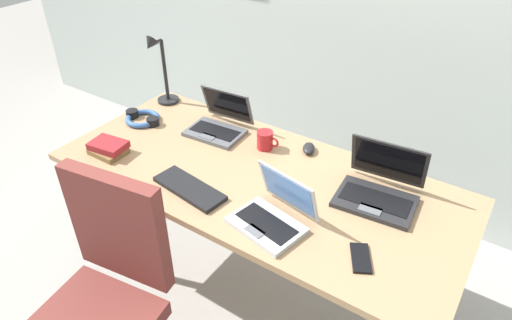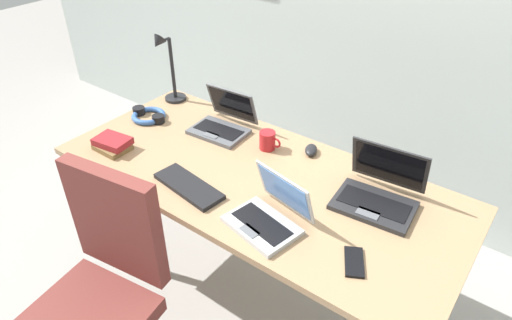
# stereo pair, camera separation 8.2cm
# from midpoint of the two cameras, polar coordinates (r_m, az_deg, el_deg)

# --- Properties ---
(ground_plane) EXTENTS (12.00, 12.00, 0.00)m
(ground_plane) POSITION_cam_midpoint_polar(r_m,az_deg,el_deg) (2.46, 0.99, -15.93)
(ground_plane) COLOR gray
(desk) EXTENTS (1.80, 0.80, 0.74)m
(desk) POSITION_cam_midpoint_polar(r_m,az_deg,el_deg) (1.99, 1.18, -3.27)
(desk) COLOR #9E7A56
(desk) RESTS_ON ground_plane
(desk_lamp) EXTENTS (0.12, 0.18, 0.40)m
(desk_lamp) POSITION_cam_midpoint_polar(r_m,az_deg,el_deg) (2.50, -10.25, 11.36)
(desk_lamp) COLOR black
(desk_lamp) RESTS_ON desk
(laptop_near_lamp) EXTENTS (0.31, 0.29, 0.20)m
(laptop_near_lamp) POSITION_cam_midpoint_polar(r_m,az_deg,el_deg) (1.69, 3.04, -7.01)
(laptop_near_lamp) COLOR #B7BABC
(laptop_near_lamp) RESTS_ON desk
(laptop_mid_desk) EXTENTS (0.29, 0.27, 0.20)m
(laptop_mid_desk) POSITION_cam_midpoint_polar(r_m,az_deg,el_deg) (2.25, -3.20, 4.71)
(laptop_mid_desk) COLOR #515459
(laptop_mid_desk) RESTS_ON desk
(laptop_back_right) EXTENTS (0.33, 0.30, 0.22)m
(laptop_back_right) POSITION_cam_midpoint_polar(r_m,az_deg,el_deg) (1.86, 16.52, -4.03)
(laptop_back_right) COLOR #232326
(laptop_back_right) RESTS_ON desk
(external_keyboard) EXTENTS (0.34, 0.16, 0.02)m
(external_keyboard) POSITION_cam_midpoint_polar(r_m,az_deg,el_deg) (1.89, -7.33, -3.34)
(external_keyboard) COLOR black
(external_keyboard) RESTS_ON desk
(computer_mouse) EXTENTS (0.09, 0.11, 0.03)m
(computer_mouse) POSITION_cam_midpoint_polar(r_m,az_deg,el_deg) (2.10, 8.12, 1.26)
(computer_mouse) COLOR black
(computer_mouse) RESTS_ON desk
(cell_phone) EXTENTS (0.12, 0.15, 0.01)m
(cell_phone) POSITION_cam_midpoint_polar(r_m,az_deg,el_deg) (1.61, 13.82, -12.50)
(cell_phone) COLOR black
(cell_phone) RESTS_ON desk
(headphones) EXTENTS (0.21, 0.18, 0.04)m
(headphones) POSITION_cam_midpoint_polar(r_m,az_deg,el_deg) (2.43, -12.56, 5.52)
(headphones) COLOR #335999
(headphones) RESTS_ON desk
(book_stack) EXTENTS (0.18, 0.14, 0.06)m
(book_stack) POSITION_cam_midpoint_polar(r_m,az_deg,el_deg) (2.20, -16.78, 1.96)
(book_stack) COLOR brown
(book_stack) RESTS_ON desk
(coffee_mug) EXTENTS (0.11, 0.08, 0.09)m
(coffee_mug) POSITION_cam_midpoint_polar(r_m,az_deg,el_deg) (2.10, 2.61, 2.49)
(coffee_mug) COLOR #B21E23
(coffee_mug) RESTS_ON desk
(office_chair) EXTENTS (0.52, 0.57, 0.97)m
(office_chair) POSITION_cam_midpoint_polar(r_m,az_deg,el_deg) (1.97, -17.97, -17.71)
(office_chair) COLOR black
(office_chair) RESTS_ON ground_plane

